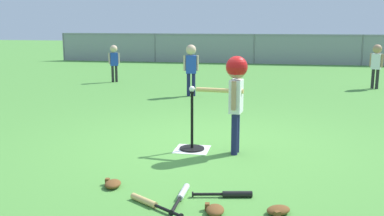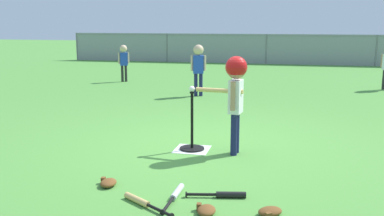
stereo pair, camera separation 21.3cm
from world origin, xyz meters
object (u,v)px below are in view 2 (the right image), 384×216
at_px(glove_by_plate, 270,212).
at_px(glove_tossed_aside, 206,210).
at_px(batting_tee, 192,140).
at_px(fielder_deep_right, 198,63).
at_px(spare_bat_wood, 141,202).
at_px(fielder_deep_center, 124,58).
at_px(batter_child, 235,85).
at_px(spare_bat_silver, 175,194).
at_px(baseball_on_tee, 192,89).
at_px(glove_near_bats, 108,183).
at_px(spare_bat_black, 224,195).

relative_size(glove_by_plate, glove_tossed_aside, 1.16).
height_order(batting_tee, fielder_deep_right, fielder_deep_right).
height_order(batting_tee, spare_bat_wood, batting_tee).
relative_size(fielder_deep_center, spare_bat_wood, 1.75).
relative_size(batter_child, glove_by_plate, 4.51).
height_order(fielder_deep_right, spare_bat_silver, fielder_deep_right).
relative_size(batting_tee, spare_bat_wood, 1.32).
xyz_separation_m(spare_bat_silver, glove_tossed_aside, (0.35, -0.29, 0.01)).
height_order(spare_bat_wood, glove_by_plate, glove_by_plate).
xyz_separation_m(batting_tee, baseball_on_tee, (0.00, 0.00, 0.67)).
height_order(fielder_deep_right, glove_by_plate, fielder_deep_right).
distance_m(batting_tee, fielder_deep_center, 6.87).
bearing_deg(glove_near_bats, spare_bat_black, -1.77).
bearing_deg(spare_bat_wood, fielder_deep_center, 112.58).
bearing_deg(batter_child, fielder_deep_center, 122.51).
bearing_deg(fielder_deep_right, glove_tossed_aside, -77.15).
height_order(baseball_on_tee, glove_tossed_aside, baseball_on_tee).
xyz_separation_m(baseball_on_tee, spare_bat_wood, (-0.05, -1.84, -0.77)).
bearing_deg(glove_by_plate, spare_bat_black, 145.87).
relative_size(batting_tee, fielder_deep_right, 0.67).
height_order(spare_bat_black, glove_tossed_aside, glove_tossed_aside).
bearing_deg(batting_tee, fielder_deep_center, 118.85).
relative_size(spare_bat_wood, spare_bat_black, 1.00).
xyz_separation_m(baseball_on_tee, fielder_deep_center, (-3.30, 6.00, -0.15)).
xyz_separation_m(glove_by_plate, glove_near_bats, (-1.64, 0.34, 0.00)).
xyz_separation_m(spare_bat_wood, glove_tossed_aside, (0.61, -0.06, 0.01)).
xyz_separation_m(baseball_on_tee, glove_tossed_aside, (0.56, -1.89, -0.76)).
bearing_deg(glove_by_plate, glove_near_bats, 168.39).
bearing_deg(spare_bat_black, glove_tossed_aside, -104.19).
xyz_separation_m(batter_child, spare_bat_black, (0.10, -1.43, -0.84)).
xyz_separation_m(fielder_deep_center, spare_bat_wood, (3.26, -7.83, -0.62)).
xyz_separation_m(baseball_on_tee, batter_child, (0.56, -0.06, 0.08)).
xyz_separation_m(fielder_deep_right, spare_bat_silver, (1.02, -5.73, -0.70)).
bearing_deg(spare_bat_silver, spare_bat_black, 12.31).
distance_m(batter_child, glove_tossed_aside, 2.01).
bearing_deg(fielder_deep_right, fielder_deep_center, 143.16).
relative_size(spare_bat_black, glove_by_plate, 2.10).
relative_size(fielder_deep_center, spare_bat_silver, 1.56).
height_order(batter_child, glove_tossed_aside, batter_child).
distance_m(batting_tee, glove_tossed_aside, 1.98).
bearing_deg(batting_tee, glove_by_plate, -58.45).
height_order(glove_by_plate, glove_tossed_aside, same).
height_order(batting_tee, glove_near_bats, batting_tee).
bearing_deg(fielder_deep_center, glove_near_bats, -69.63).
relative_size(glove_near_bats, glove_tossed_aside, 1.02).
bearing_deg(batter_child, spare_bat_silver, -102.92).
height_order(spare_bat_wood, glove_near_bats, glove_near_bats).
height_order(fielder_deep_right, spare_bat_wood, fielder_deep_right).
xyz_separation_m(spare_bat_black, glove_tossed_aside, (-0.10, -0.39, 0.01)).
distance_m(fielder_deep_center, spare_bat_silver, 8.39).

